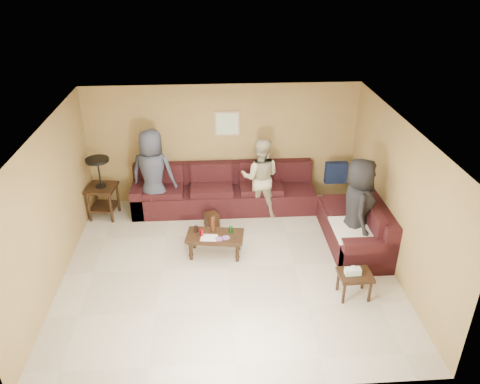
{
  "coord_description": "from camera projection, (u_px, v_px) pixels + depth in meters",
  "views": [
    {
      "loc": [
        -0.23,
        -6.45,
        4.86
      ],
      "look_at": [
        0.25,
        0.85,
        1.0
      ],
      "focal_mm": 35.0,
      "sensor_mm": 36.0,
      "label": 1
    }
  ],
  "objects": [
    {
      "name": "person_right",
      "position": [
        357.0,
        208.0,
        7.99
      ],
      "size": [
        0.69,
        0.95,
        1.79
      ],
      "primitive_type": "imported",
      "rotation": [
        0.0,
        0.0,
        1.43
      ],
      "color": "black",
      "rests_on": "ground"
    },
    {
      "name": "waste_bin",
      "position": [
        212.0,
        220.0,
        9.07
      ],
      "size": [
        0.31,
        0.31,
        0.29
      ],
      "primitive_type": "cube",
      "rotation": [
        0.0,
        0.0,
        0.34
      ],
      "color": "black",
      "rests_on": "ground"
    },
    {
      "name": "side_table_right",
      "position": [
        354.0,
        276.0,
        7.16
      ],
      "size": [
        0.52,
        0.43,
        0.57
      ],
      "rotation": [
        0.0,
        0.0,
        0.03
      ],
      "color": "black",
      "rests_on": "ground"
    },
    {
      "name": "room",
      "position": [
        227.0,
        180.0,
        7.2
      ],
      "size": [
        5.6,
        5.5,
        2.5
      ],
      "color": "#BDB4A0",
      "rests_on": "ground"
    },
    {
      "name": "coffee_table",
      "position": [
        215.0,
        237.0,
        8.15
      ],
      "size": [
        1.04,
        0.62,
        0.69
      ],
      "rotation": [
        0.0,
        0.0,
        -0.13
      ],
      "color": "black",
      "rests_on": "ground"
    },
    {
      "name": "person_left",
      "position": [
        153.0,
        174.0,
        9.13
      ],
      "size": [
        1.0,
        0.76,
        1.82
      ],
      "primitive_type": "imported",
      "rotation": [
        0.0,
        0.0,
        2.92
      ],
      "color": "#2F3241",
      "rests_on": "ground"
    },
    {
      "name": "sectional_sofa",
      "position": [
        266.0,
        206.0,
        9.21
      ],
      "size": [
        4.65,
        2.9,
        0.97
      ],
      "color": "#331115",
      "rests_on": "ground"
    },
    {
      "name": "wall_art",
      "position": [
        227.0,
        124.0,
        9.37
      ],
      "size": [
        0.52,
        0.04,
        0.52
      ],
      "color": "#A18465",
      "rests_on": "ground"
    },
    {
      "name": "end_table_left",
      "position": [
        101.0,
        187.0,
        9.19
      ],
      "size": [
        0.63,
        0.63,
        1.26
      ],
      "rotation": [
        0.0,
        0.0,
        -0.14
      ],
      "color": "black",
      "rests_on": "ground"
    },
    {
      "name": "person_middle",
      "position": [
        260.0,
        177.0,
        9.24
      ],
      "size": [
        0.88,
        0.73,
        1.61
      ],
      "primitive_type": "imported",
      "rotation": [
        0.0,
        0.0,
        2.97
      ],
      "color": "tan",
      "rests_on": "ground"
    }
  ]
}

